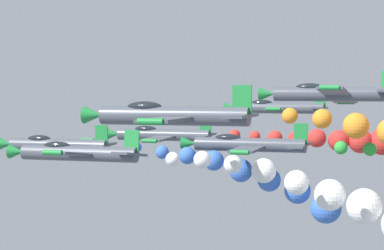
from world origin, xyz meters
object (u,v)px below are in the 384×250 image
airplane_left_inner (77,153)px  airplane_right_outer (171,115)px  airplane_left_outer (248,144)px  airplane_lead (56,145)px  airplane_high_slot (331,94)px  airplane_trailing (278,108)px  airplane_right_inner (162,135)px

airplane_left_inner → airplane_right_outer: (-8.07, -10.20, 3.06)m
airplane_left_outer → airplane_right_outer: size_ratio=1.00×
airplane_lead → airplane_left_inner: airplane_left_inner is taller
airplane_left_inner → airplane_right_outer: 13.36m
airplane_left_outer → airplane_high_slot: bearing=-96.2°
airplane_right_outer → airplane_high_slot: size_ratio=1.00×
airplane_lead → airplane_left_outer: size_ratio=1.00×
airplane_trailing → airplane_high_slot: (-17.27, -7.80, 1.46)m
airplane_left_outer → airplane_right_inner: bearing=53.6°
airplane_left_outer → airplane_trailing: 16.78m
airplane_right_inner → airplane_high_slot: airplane_high_slot is taller
airplane_right_inner → airplane_high_slot: 19.11m
airplane_left_inner → airplane_high_slot: 19.54m
airplane_lead → airplane_right_inner: airplane_right_inner is taller
airplane_trailing → airplane_left_inner: bearing=160.6°
airplane_right_inner → airplane_right_outer: 27.09m
airplane_lead → airplane_left_outer: airplane_left_outer is taller
airplane_trailing → airplane_high_slot: airplane_high_slot is taller
airplane_right_inner → airplane_right_outer: airplane_right_outer is taller
airplane_right_inner → airplane_left_outer: airplane_right_inner is taller
airplane_left_inner → airplane_trailing: (25.99, -9.15, 2.82)m
airplane_left_inner → airplane_right_outer: airplane_right_outer is taller
airplane_left_outer → airplane_right_outer: (-17.52, 0.10, 2.82)m
airplane_high_slot → airplane_trailing: bearing=24.3°
airplane_left_inner → airplane_trailing: size_ratio=1.00×
airplane_left_outer → airplane_left_inner: bearing=132.5°
airplane_left_inner → airplane_high_slot: airplane_high_slot is taller
airplane_high_slot → airplane_right_inner: bearing=63.9°
airplane_right_inner → airplane_lead: bearing=144.0°
airplane_high_slot → airplane_left_inner: bearing=117.2°
airplane_left_inner → airplane_left_outer: 13.98m
airplane_lead → airplane_high_slot: bearing=-88.9°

